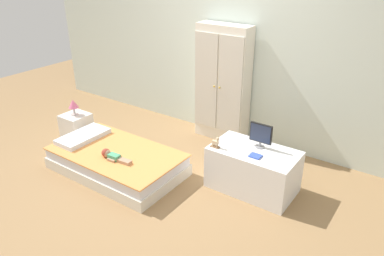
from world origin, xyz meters
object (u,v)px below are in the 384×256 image
at_px(book_blue, 255,156).
at_px(table_lamp, 73,104).
at_px(bed, 117,161).
at_px(doll, 111,155).
at_px(wardrobe, 223,84).
at_px(nightstand, 77,127).
at_px(tv_monitor, 261,134).
at_px(tv_stand, 253,170).
at_px(rocking_horse_toy, 216,142).

bearing_deg(book_blue, table_lamp, -175.64).
bearing_deg(book_blue, bed, -163.09).
bearing_deg(doll, wardrobe, 74.35).
bearing_deg(wardrobe, doll, -105.65).
distance_m(doll, nightstand, 1.18).
distance_m(wardrobe, tv_monitor, 1.23).
bearing_deg(nightstand, table_lamp, 0.00).
distance_m(tv_stand, book_blue, 0.28).
distance_m(bed, tv_stand, 1.55).
height_order(table_lamp, book_blue, table_lamp).
distance_m(tv_monitor, book_blue, 0.26).
xyz_separation_m(bed, table_lamp, (-1.02, 0.27, 0.38)).
xyz_separation_m(bed, wardrobe, (0.52, 1.46, 0.64)).
distance_m(table_lamp, book_blue, 2.54).
height_order(table_lamp, rocking_horse_toy, rocking_horse_toy).
height_order(nightstand, tv_stand, tv_stand).
height_order(wardrobe, rocking_horse_toy, wardrobe).
distance_m(nightstand, table_lamp, 0.33).
xyz_separation_m(bed, tv_stand, (1.44, 0.58, 0.11)).
xyz_separation_m(doll, rocking_horse_toy, (1.01, 0.54, 0.23)).
bearing_deg(doll, bed, 117.40).
bearing_deg(wardrobe, tv_monitor, -40.37).
xyz_separation_m(nightstand, table_lamp, (0.00, 0.00, 0.33)).
distance_m(bed, doll, 0.24).
relative_size(table_lamp, wardrobe, 0.14).
xyz_separation_m(bed, rocking_horse_toy, (1.08, 0.40, 0.40)).
height_order(bed, doll, doll).
bearing_deg(table_lamp, wardrobe, 37.64).
relative_size(wardrobe, book_blue, 13.11).
distance_m(table_lamp, tv_stand, 2.50).
bearing_deg(nightstand, book_blue, 4.36).
relative_size(doll, table_lamp, 1.86).
relative_size(bed, table_lamp, 7.17).
height_order(doll, nightstand, nightstand).
xyz_separation_m(tv_stand, tv_monitor, (0.01, 0.09, 0.39)).
bearing_deg(rocking_horse_toy, doll, -151.70).
bearing_deg(nightstand, wardrobe, 37.64).
distance_m(bed, nightstand, 1.06).
xyz_separation_m(nightstand, rocking_horse_toy, (2.10, 0.13, 0.34)).
height_order(nightstand, rocking_horse_toy, rocking_horse_toy).
distance_m(doll, rocking_horse_toy, 1.17).
relative_size(rocking_horse_toy, book_blue, 1.07).
bearing_deg(book_blue, rocking_horse_toy, -171.81).
bearing_deg(wardrobe, nightstand, -142.36).
relative_size(wardrobe, tv_stand, 1.70).
height_order(bed, wardrobe, wardrobe).
relative_size(bed, wardrobe, 0.99).
bearing_deg(tv_monitor, wardrobe, 139.63).
bearing_deg(bed, table_lamp, 165.41).
relative_size(nightstand, wardrobe, 0.24).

